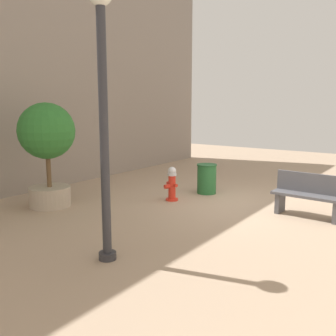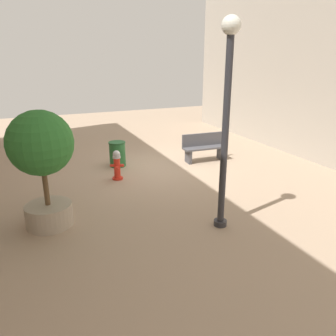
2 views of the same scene
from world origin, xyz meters
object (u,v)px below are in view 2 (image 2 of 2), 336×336
at_px(planter_tree, 42,156).
at_px(trash_bin, 117,154).
at_px(street_lamp, 227,105).
at_px(bench_near, 204,147).
at_px(fire_hydrant, 117,165).

xyz_separation_m(planter_tree, trash_bin, (-2.42, -3.38, -1.15)).
xyz_separation_m(planter_tree, street_lamp, (-3.38, 1.48, 1.02)).
relative_size(planter_tree, trash_bin, 3.05).
bearing_deg(planter_tree, bench_near, -152.48).
relative_size(street_lamp, trash_bin, 5.11).
height_order(fire_hydrant, street_lamp, street_lamp).
bearing_deg(street_lamp, trash_bin, -78.85).
bearing_deg(street_lamp, bench_near, -114.70).
xyz_separation_m(fire_hydrant, street_lamp, (-1.30, 3.65, 2.14)).
height_order(fire_hydrant, planter_tree, planter_tree).
height_order(planter_tree, trash_bin, planter_tree).
relative_size(planter_tree, street_lamp, 0.60).
bearing_deg(fire_hydrant, street_lamp, 109.54).
bearing_deg(trash_bin, fire_hydrant, 74.37).
bearing_deg(trash_bin, street_lamp, 101.15).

